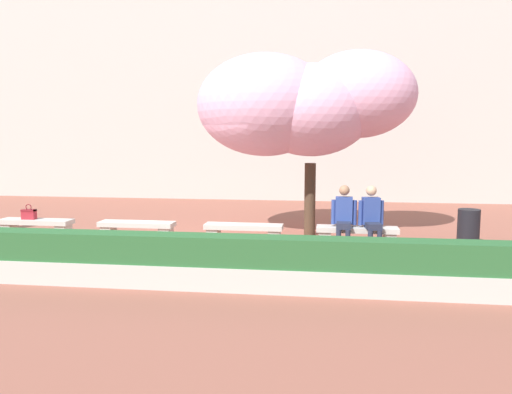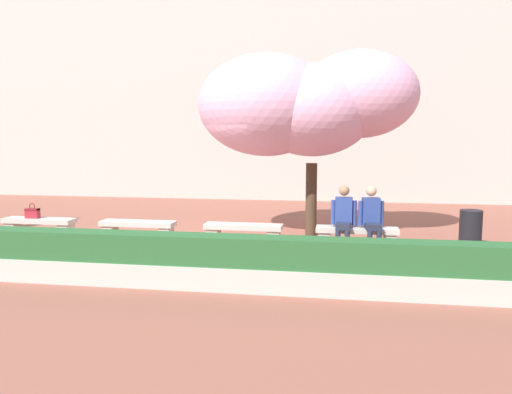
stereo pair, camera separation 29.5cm
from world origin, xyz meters
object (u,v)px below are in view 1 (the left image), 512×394
Objects in this scene: person_seated_left at (344,215)px; cherry_tree_main at (302,105)px; stone_bench_west_end at (36,226)px; stone_bench_center at (244,231)px; handbag at (29,213)px; person_seated_right at (372,215)px; trash_bin at (468,228)px; stone_bench_near_west at (137,229)px; stone_bench_near_east at (357,234)px.

cherry_tree_main is (-0.92, 1.31, 2.27)m from person_seated_left.
stone_bench_center is (4.64, 0.00, 0.00)m from stone_bench_west_end.
person_seated_right is at bearing -0.35° from handbag.
trash_bin reaches higher than stone_bench_center.
cherry_tree_main is at bearing 20.09° from stone_bench_near_west.
cherry_tree_main is at bearing 133.42° from stone_bench_near_east.
handbag is 0.07× the size of cherry_tree_main.
person_seated_left is (4.37, -0.05, 0.40)m from stone_bench_near_west.
stone_bench_near_east is at bearing -46.58° from cherry_tree_main.
handbag is at bearing -179.94° from stone_bench_near_east.
handbag reaches higher than stone_bench_west_end.
stone_bench_near_west is at bearing 0.18° from handbag.
stone_bench_near_east is at bearing 0.00° from stone_bench_west_end.
person_seated_left is at bearing -0.38° from handbag.
stone_bench_west_end is 7.25m from person_seated_right.
stone_bench_center is at bearing 0.00° from stone_bench_west_end.
stone_bench_center is 1.27× the size of person_seated_right.
stone_bench_near_east is at bearing 169.24° from person_seated_right.
stone_bench_center is at bearing 180.00° from stone_bench_near_east.
person_seated_left is 1.00× the size of person_seated_right.
handbag is 0.43× the size of trash_bin.
stone_bench_center is 4.82× the size of handbag.
stone_bench_center is 1.00× the size of stone_bench_near_east.
person_seated_left is at bearing -1.49° from stone_bench_center.
stone_bench_near_east is at bearing -167.65° from trash_bin.
stone_bench_near_west and stone_bench_near_east have the same top height.
stone_bench_west_end and stone_bench_near_west have the same top height.
stone_bench_west_end is at bearing 180.00° from stone_bench_center.
trash_bin reaches higher than stone_bench_near_west.
person_seated_left is 1.65× the size of trash_bin.
stone_bench_west_end is at bearing -176.90° from trash_bin.
stone_bench_west_end is 4.64m from stone_bench_center.
stone_bench_near_west is 4.94m from person_seated_right.
stone_bench_west_end is at bearing 180.00° from stone_bench_near_west.
trash_bin is at bearing 12.21° from person_seated_left.
stone_bench_near_west is 4.39m from person_seated_left.
person_seated_right is (4.92, -0.05, 0.40)m from stone_bench_near_west.
stone_bench_near_east is 1.27× the size of person_seated_left.
stone_bench_west_end is 0.32m from handbag.
stone_bench_near_west is 4.64m from stone_bench_near_east.
person_seated_right is 0.27× the size of cherry_tree_main.
person_seated_right is (0.28, -0.05, 0.40)m from stone_bench_near_east.
stone_bench_west_end is 1.00× the size of stone_bench_center.
trash_bin is (6.93, 0.50, 0.09)m from stone_bench_near_west.
person_seated_right is at bearing -164.60° from trash_bin.
trash_bin is (2.29, 0.50, 0.09)m from stone_bench_near_east.
handbag is at bearing 179.65° from person_seated_right.
handbag is at bearing -177.09° from stone_bench_west_end.
stone_bench_near_west is at bearing 179.30° from person_seated_left.
person_seated_left is at bearing -0.46° from stone_bench_west_end.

